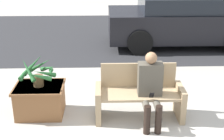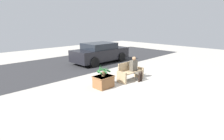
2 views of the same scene
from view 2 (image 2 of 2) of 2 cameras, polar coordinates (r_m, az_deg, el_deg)
The scene contains 7 objects.
ground_plane at distance 8.62m, azimuth 11.27°, elevation -3.92°, with size 30.00×30.00×0.00m, color #ADA89E.
road_surface at distance 12.91m, azimuth -11.87°, elevation 2.35°, with size 20.00×6.00×0.01m, color #2D2D30.
bench at distance 8.75m, azimuth 5.86°, elevation -0.69°, with size 1.44×0.55×0.88m.
person_seated at distance 8.69m, azimuth 7.52°, elevation 0.79°, with size 0.38×0.60×1.18m.
planter_box at distance 7.71m, azimuth -2.79°, elevation -3.71°, with size 0.82×0.66×0.53m.
potted_plant at distance 7.58m, azimuth -2.82°, elevation -0.19°, with size 0.61×0.63×0.50m.
parked_car at distance 12.66m, azimuth -3.84°, elevation 5.67°, with size 4.18×1.98×1.42m.
Camera 2 is at (-6.85, -4.47, 2.74)m, focal length 28.00 mm.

